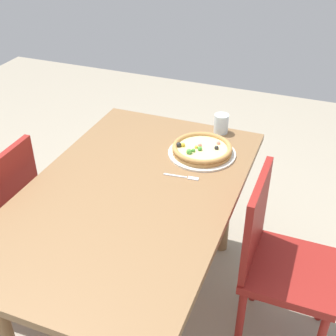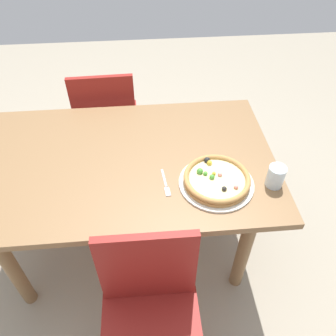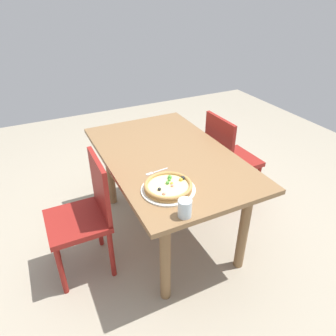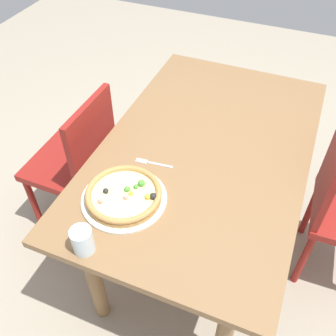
# 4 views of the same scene
# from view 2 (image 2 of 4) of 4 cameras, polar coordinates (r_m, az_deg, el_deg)

# --- Properties ---
(ground_plane) EXTENTS (6.00, 6.00, 0.00)m
(ground_plane) POSITION_cam_2_polar(r_m,az_deg,el_deg) (2.21, -5.74, -12.55)
(ground_plane) COLOR #9E937F
(dining_table) EXTENTS (1.46, 0.90, 0.73)m
(dining_table) POSITION_cam_2_polar(r_m,az_deg,el_deg) (1.72, -7.22, -1.05)
(dining_table) COLOR olive
(dining_table) RESTS_ON ground
(chair_near) EXTENTS (0.41, 0.41, 0.88)m
(chair_near) POSITION_cam_2_polar(r_m,az_deg,el_deg) (2.33, -10.13, 7.88)
(chair_near) COLOR maroon
(chair_near) RESTS_ON ground
(chair_far) EXTENTS (0.40, 0.40, 0.88)m
(chair_far) POSITION_cam_2_polar(r_m,az_deg,el_deg) (1.47, -2.92, -23.94)
(chair_far) COLOR maroon
(chair_far) RESTS_ON ground
(plate) EXTENTS (0.34, 0.34, 0.01)m
(plate) POSITION_cam_2_polar(r_m,az_deg,el_deg) (1.53, 8.13, -2.54)
(plate) COLOR silver
(plate) RESTS_ON dining_table
(pizza) EXTENTS (0.30, 0.30, 0.05)m
(pizza) POSITION_cam_2_polar(r_m,az_deg,el_deg) (1.51, 8.20, -1.86)
(pizza) COLOR #B78447
(pizza) RESTS_ON plate
(fork) EXTENTS (0.03, 0.17, 0.00)m
(fork) POSITION_cam_2_polar(r_m,az_deg,el_deg) (1.51, -0.38, -2.82)
(fork) COLOR silver
(fork) RESTS_ON dining_table
(drinking_glass) EXTENTS (0.08, 0.08, 0.10)m
(drinking_glass) POSITION_cam_2_polar(r_m,az_deg,el_deg) (1.55, 17.70, -1.34)
(drinking_glass) COLOR silver
(drinking_glass) RESTS_ON dining_table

